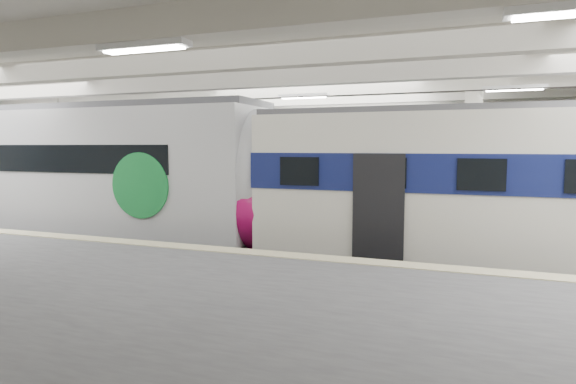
% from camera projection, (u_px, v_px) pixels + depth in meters
% --- Properties ---
extents(station_hall, '(36.00, 24.00, 5.75)m').
position_uv_depth(station_hall, '(255.00, 151.00, 11.72)').
color(station_hall, black).
rests_on(station_hall, ground).
extents(modern_emu, '(14.62, 3.02, 4.68)m').
position_uv_depth(modern_emu, '(108.00, 180.00, 15.50)').
color(modern_emu, silver).
rests_on(modern_emu, ground).
extents(older_rer, '(13.02, 2.88, 4.32)m').
position_uv_depth(older_rer, '(525.00, 193.00, 11.31)').
color(older_rer, white).
rests_on(older_rer, ground).
extents(far_train, '(13.63, 2.89, 4.36)m').
position_uv_depth(far_train, '(270.00, 174.00, 19.47)').
color(far_train, silver).
rests_on(far_train, ground).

